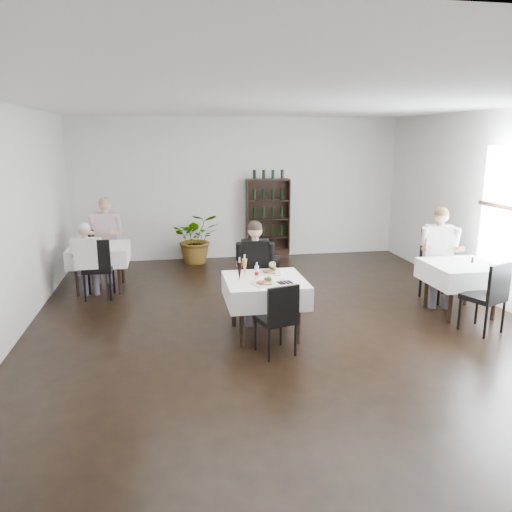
{
  "coord_description": "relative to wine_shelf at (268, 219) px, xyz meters",
  "views": [
    {
      "loc": [
        -1.5,
        -6.14,
        2.56
      ],
      "look_at": [
        -0.38,
        0.2,
        1.03
      ],
      "focal_mm": 35.0,
      "sensor_mm": 36.0,
      "label": 1
    }
  ],
  "objects": [
    {
      "name": "room_shell",
      "position": [
        -0.6,
        -4.31,
        0.65
      ],
      "size": [
        9.0,
        9.0,
        9.0
      ],
      "color": "black",
      "rests_on": "ground"
    },
    {
      "name": "wine_shelf",
      "position": [
        0.0,
        0.0,
        0.0
      ],
      "size": [
        0.9,
        0.28,
        1.75
      ],
      "color": "black",
      "rests_on": "ground"
    },
    {
      "name": "main_table",
      "position": [
        -0.9,
        -4.31,
        -0.23
      ],
      "size": [
        1.03,
        1.03,
        0.77
      ],
      "color": "black",
      "rests_on": "ground"
    },
    {
      "name": "left_table",
      "position": [
        -3.3,
        -1.81,
        -0.23
      ],
      "size": [
        0.98,
        0.98,
        0.77
      ],
      "color": "black",
      "rests_on": "ground"
    },
    {
      "name": "right_table",
      "position": [
        2.1,
        -4.01,
        -0.23
      ],
      "size": [
        0.98,
        0.98,
        0.77
      ],
      "color": "black",
      "rests_on": "ground"
    },
    {
      "name": "potted_tree",
      "position": [
        -1.56,
        -0.23,
        -0.32
      ],
      "size": [
        0.96,
        0.83,
        1.06
      ],
      "primitive_type": "imported",
      "rotation": [
        0.0,
        0.0,
        0.01
      ],
      "color": "#2B5A1E",
      "rests_on": "ground"
    },
    {
      "name": "main_chair_far",
      "position": [
        -0.76,
        -3.69,
        -0.33
      ],
      "size": [
        0.45,
        0.46,
        0.9
      ],
      "color": "black",
      "rests_on": "ground"
    },
    {
      "name": "main_chair_near",
      "position": [
        -0.86,
        -5.0,
        -0.33
      ],
      "size": [
        0.51,
        0.51,
        0.9
      ],
      "color": "black",
      "rests_on": "ground"
    },
    {
      "name": "left_chair_far",
      "position": [
        -3.41,
        -1.23,
        -0.31
      ],
      "size": [
        0.55,
        0.56,
        0.93
      ],
      "color": "black",
      "rests_on": "ground"
    },
    {
      "name": "left_chair_near",
      "position": [
        -3.27,
        -2.37,
        -0.27
      ],
      "size": [
        0.47,
        0.48,
        1.01
      ],
      "color": "black",
      "rests_on": "ground"
    },
    {
      "name": "right_chair_far",
      "position": [
        2.19,
        -3.25,
        -0.19
      ],
      "size": [
        0.6,
        0.61,
        1.16
      ],
      "color": "black",
      "rests_on": "ground"
    },
    {
      "name": "right_chair_near",
      "position": [
        2.04,
        -4.78,
        -0.28
      ],
      "size": [
        0.59,
        0.59,
        0.99
      ],
      "color": "black",
      "rests_on": "ground"
    },
    {
      "name": "diner_main",
      "position": [
        -0.92,
        -3.73,
        -0.02
      ],
      "size": [
        0.57,
        0.59,
        1.43
      ],
      "color": "#43444B",
      "rests_on": "ground"
    },
    {
      "name": "diner_left_far",
      "position": [
        -3.25,
        -1.18,
        0.03
      ],
      "size": [
        0.62,
        0.65,
        1.52
      ],
      "color": "#43444B",
      "rests_on": "ground"
    },
    {
      "name": "diner_left_near",
      "position": [
        -3.42,
        -2.38,
        -0.1
      ],
      "size": [
        0.49,
        0.5,
        1.28
      ],
      "color": "#43444B",
      "rests_on": "ground"
    },
    {
      "name": "diner_right_far",
      "position": [
        2.04,
        -3.48,
        0.04
      ],
      "size": [
        0.64,
        0.69,
        1.52
      ],
      "color": "#43444B",
      "rests_on": "ground"
    },
    {
      "name": "plate_far",
      "position": [
        -0.78,
        -4.06,
        -0.06
      ],
      "size": [
        0.33,
        0.33,
        0.09
      ],
      "color": "white",
      "rests_on": "main_table"
    },
    {
      "name": "plate_near",
      "position": [
        -0.95,
        -4.57,
        -0.06
      ],
      "size": [
        0.36,
        0.36,
        0.09
      ],
      "color": "white",
      "rests_on": "main_table"
    },
    {
      "name": "pilsner_dark",
      "position": [
        -1.24,
        -4.36,
        0.05
      ],
      "size": [
        0.07,
        0.07,
        0.31
      ],
      "color": "black",
      "rests_on": "main_table"
    },
    {
      "name": "pilsner_lager",
      "position": [
        -1.15,
        -4.18,
        0.05
      ],
      "size": [
        0.07,
        0.07,
        0.31
      ],
      "color": "gold",
      "rests_on": "main_table"
    },
    {
      "name": "coke_bottle",
      "position": [
        -1.0,
        -4.29,
        0.01
      ],
      "size": [
        0.06,
        0.06,
        0.22
      ],
      "color": "silver",
      "rests_on": "main_table"
    },
    {
      "name": "napkin_cutlery",
      "position": [
        -0.68,
        -4.54,
        -0.07
      ],
      "size": [
        0.21,
        0.2,
        0.02
      ],
      "color": "black",
      "rests_on": "main_table"
    },
    {
      "name": "pepper_mill",
      "position": [
        2.27,
        -4.0,
        -0.03
      ],
      "size": [
        0.04,
        0.04,
        0.09
      ],
      "primitive_type": "cylinder",
      "rotation": [
        0.0,
        0.0,
        0.34
      ],
      "color": "black",
      "rests_on": "right_table"
    }
  ]
}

